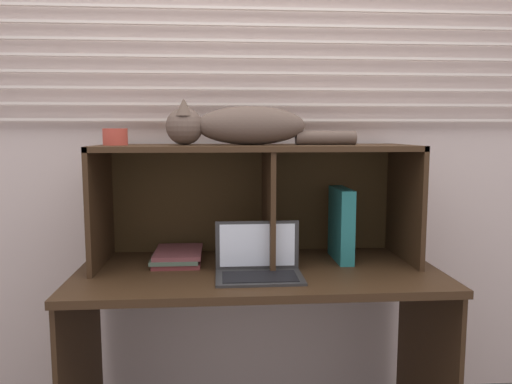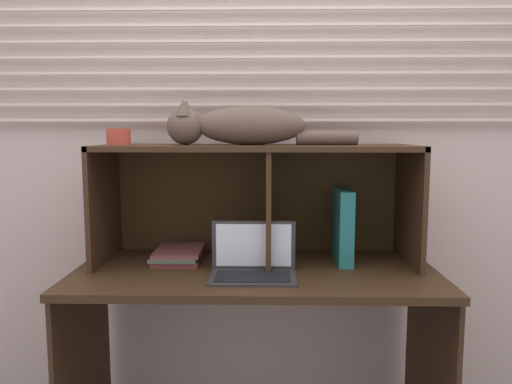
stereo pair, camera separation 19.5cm
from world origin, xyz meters
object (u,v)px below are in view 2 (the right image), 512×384
(book_stack, at_px, (179,254))
(small_basket, at_px, (119,137))
(laptop, at_px, (253,265))
(binder_upright, at_px, (343,226))
(cat, at_px, (239,126))

(book_stack, height_order, small_basket, small_basket)
(laptop, xyz_separation_m, binder_upright, (0.37, 0.22, 0.11))
(binder_upright, bearing_deg, cat, -180.00)
(book_stack, bearing_deg, cat, -0.76)
(laptop, distance_m, small_basket, 0.77)
(cat, height_order, binder_upright, cat)
(book_stack, bearing_deg, small_basket, -179.17)
(book_stack, bearing_deg, laptop, -34.14)
(binder_upright, height_order, small_basket, small_basket)
(book_stack, distance_m, small_basket, 0.55)
(cat, distance_m, binder_upright, 0.60)
(binder_upright, bearing_deg, small_basket, 180.00)
(cat, relative_size, book_stack, 3.00)
(cat, bearing_deg, binder_upright, 0.00)
(binder_upright, height_order, book_stack, binder_upright)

